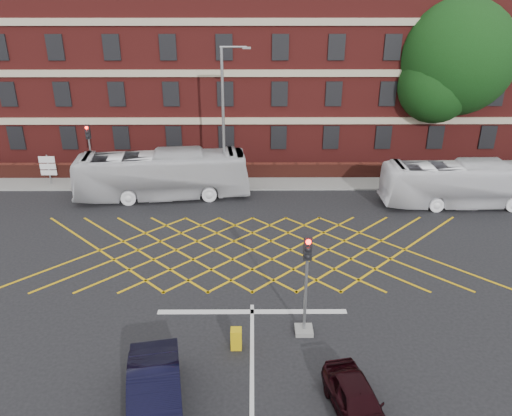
{
  "coord_description": "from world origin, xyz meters",
  "views": [
    {
      "loc": [
        0.07,
        -21.08,
        12.47
      ],
      "look_at": [
        0.19,
        1.5,
        2.62
      ],
      "focal_mm": 35.0,
      "sensor_mm": 36.0,
      "label": 1
    }
  ],
  "objects_px": {
    "bus_right": "(465,184)",
    "direction_signs": "(48,167)",
    "street_lamp": "(225,146)",
    "car_maroon": "(357,401)",
    "utility_cabinet": "(236,339)",
    "traffic_light_near": "(306,295)",
    "deciduous_tree": "(454,66)",
    "traffic_light_far": "(92,161)",
    "bus_left": "(163,175)",
    "car_navy": "(155,395)"
  },
  "relations": [
    {
      "from": "car_maroon",
      "to": "street_lamp",
      "type": "bearing_deg",
      "value": 93.69
    },
    {
      "from": "traffic_light_near",
      "to": "deciduous_tree",
      "type": "bearing_deg",
      "value": 59.18
    },
    {
      "from": "direction_signs",
      "to": "bus_left",
      "type": "bearing_deg",
      "value": -14.69
    },
    {
      "from": "car_navy",
      "to": "direction_signs",
      "type": "xyz_separation_m",
      "value": [
        -11.03,
        20.58,
        0.6
      ]
    },
    {
      "from": "car_navy",
      "to": "street_lamp",
      "type": "xyz_separation_m",
      "value": [
        1.29,
        18.88,
        2.53
      ]
    },
    {
      "from": "car_maroon",
      "to": "street_lamp",
      "type": "relative_size",
      "value": 0.37
    },
    {
      "from": "car_navy",
      "to": "traffic_light_near",
      "type": "relative_size",
      "value": 1.11
    },
    {
      "from": "utility_cabinet",
      "to": "traffic_light_far",
      "type": "bearing_deg",
      "value": 120.94
    },
    {
      "from": "bus_right",
      "to": "utility_cabinet",
      "type": "distance_m",
      "value": 19.52
    },
    {
      "from": "utility_cabinet",
      "to": "bus_right",
      "type": "bearing_deg",
      "value": 44.78
    },
    {
      "from": "bus_left",
      "to": "street_lamp",
      "type": "height_order",
      "value": "street_lamp"
    },
    {
      "from": "bus_right",
      "to": "car_navy",
      "type": "distance_m",
      "value": 23.53
    },
    {
      "from": "utility_cabinet",
      "to": "deciduous_tree",
      "type": "bearing_deg",
      "value": 55.34
    },
    {
      "from": "traffic_light_near",
      "to": "traffic_light_far",
      "type": "distance_m",
      "value": 21.09
    },
    {
      "from": "deciduous_tree",
      "to": "street_lamp",
      "type": "relative_size",
      "value": 1.29
    },
    {
      "from": "bus_right",
      "to": "traffic_light_far",
      "type": "bearing_deg",
      "value": 81.01
    },
    {
      "from": "bus_left",
      "to": "traffic_light_far",
      "type": "relative_size",
      "value": 2.61
    },
    {
      "from": "car_maroon",
      "to": "utility_cabinet",
      "type": "relative_size",
      "value": 4.16
    },
    {
      "from": "bus_left",
      "to": "car_navy",
      "type": "distance_m",
      "value": 18.64
    },
    {
      "from": "bus_right",
      "to": "traffic_light_far",
      "type": "xyz_separation_m",
      "value": [
        -24.29,
        3.71,
        0.34
      ]
    },
    {
      "from": "car_navy",
      "to": "street_lamp",
      "type": "height_order",
      "value": "street_lamp"
    },
    {
      "from": "street_lamp",
      "to": "direction_signs",
      "type": "distance_m",
      "value": 12.58
    },
    {
      "from": "bus_left",
      "to": "utility_cabinet",
      "type": "height_order",
      "value": "bus_left"
    },
    {
      "from": "bus_left",
      "to": "traffic_light_near",
      "type": "height_order",
      "value": "traffic_light_near"
    },
    {
      "from": "bus_right",
      "to": "direction_signs",
      "type": "relative_size",
      "value": 4.65
    },
    {
      "from": "traffic_light_near",
      "to": "traffic_light_far",
      "type": "height_order",
      "value": "same"
    },
    {
      "from": "traffic_light_far",
      "to": "traffic_light_near",
      "type": "bearing_deg",
      "value": -51.58
    },
    {
      "from": "car_maroon",
      "to": "street_lamp",
      "type": "height_order",
      "value": "street_lamp"
    },
    {
      "from": "bus_right",
      "to": "deciduous_tree",
      "type": "xyz_separation_m",
      "value": [
        1.53,
        8.5,
        6.04
      ]
    },
    {
      "from": "direction_signs",
      "to": "car_maroon",
      "type": "bearing_deg",
      "value": -49.94
    },
    {
      "from": "deciduous_tree",
      "to": "car_navy",
      "type": "bearing_deg",
      "value": -124.99
    },
    {
      "from": "bus_right",
      "to": "traffic_light_near",
      "type": "relative_size",
      "value": 2.39
    },
    {
      "from": "deciduous_tree",
      "to": "utility_cabinet",
      "type": "height_order",
      "value": "deciduous_tree"
    },
    {
      "from": "traffic_light_near",
      "to": "traffic_light_far",
      "type": "bearing_deg",
      "value": 128.42
    },
    {
      "from": "traffic_light_far",
      "to": "car_navy",
      "type": "bearing_deg",
      "value": -68.84
    },
    {
      "from": "street_lamp",
      "to": "car_maroon",
      "type": "bearing_deg",
      "value": -75.03
    },
    {
      "from": "traffic_light_far",
      "to": "bus_right",
      "type": "bearing_deg",
      "value": -8.68
    },
    {
      "from": "car_maroon",
      "to": "deciduous_tree",
      "type": "distance_m",
      "value": 28.84
    },
    {
      "from": "bus_left",
      "to": "deciduous_tree",
      "type": "distance_m",
      "value": 22.55
    },
    {
      "from": "car_maroon",
      "to": "traffic_light_near",
      "type": "height_order",
      "value": "traffic_light_near"
    },
    {
      "from": "bus_left",
      "to": "traffic_light_far",
      "type": "xyz_separation_m",
      "value": [
        -5.23,
        2.25,
        0.21
      ]
    },
    {
      "from": "utility_cabinet",
      "to": "car_navy",
      "type": "bearing_deg",
      "value": -127.18
    },
    {
      "from": "car_navy",
      "to": "direction_signs",
      "type": "height_order",
      "value": "direction_signs"
    },
    {
      "from": "bus_right",
      "to": "bus_left",
      "type": "bearing_deg",
      "value": 85.33
    },
    {
      "from": "traffic_light_far",
      "to": "direction_signs",
      "type": "xyz_separation_m",
      "value": [
        -3.03,
        -0.09,
        -0.39
      ]
    },
    {
      "from": "deciduous_tree",
      "to": "traffic_light_far",
      "type": "xyz_separation_m",
      "value": [
        -25.82,
        -4.79,
        -5.7
      ]
    },
    {
      "from": "car_maroon",
      "to": "deciduous_tree",
      "type": "relative_size",
      "value": 0.29
    },
    {
      "from": "traffic_light_near",
      "to": "car_navy",
      "type": "bearing_deg",
      "value": -140.91
    },
    {
      "from": "bus_right",
      "to": "deciduous_tree",
      "type": "height_order",
      "value": "deciduous_tree"
    },
    {
      "from": "bus_left",
      "to": "car_maroon",
      "type": "height_order",
      "value": "bus_left"
    }
  ]
}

